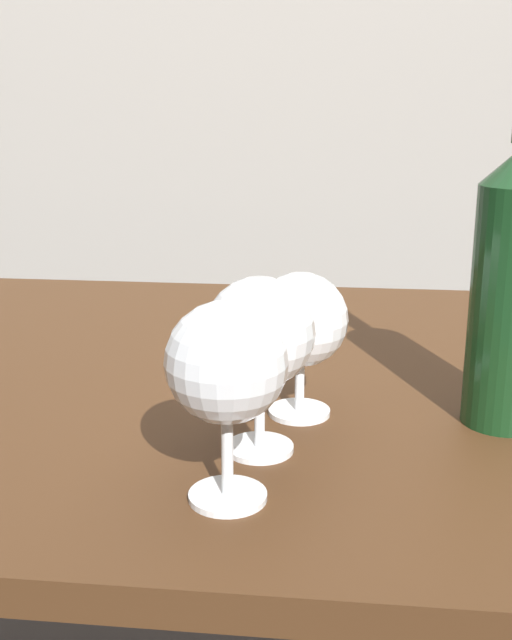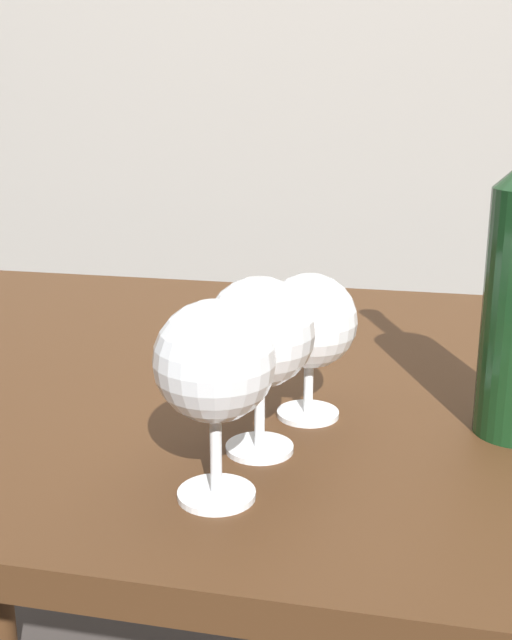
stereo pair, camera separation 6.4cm
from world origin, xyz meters
name	(u,v)px [view 1 (the left image)]	position (x,y,z in m)	size (l,w,h in m)	color
dining_table	(278,451)	(0.00, 0.00, 0.65)	(1.35, 0.80, 0.74)	#472B16
wine_glass_cabernet	(226,365)	(-0.01, -0.28, 0.85)	(0.09, 0.09, 0.15)	white
wine_glass_port	(256,335)	(0.00, -0.20, 0.85)	(0.09, 0.09, 0.15)	white
wine_glass_merlot	(301,323)	(0.03, -0.11, 0.84)	(0.09, 0.09, 0.14)	white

